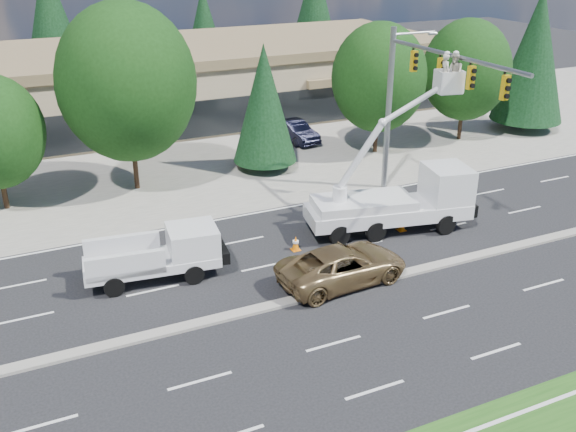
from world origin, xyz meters
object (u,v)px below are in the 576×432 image
utility_pickup (162,259)px  minivan (343,265)px  signal_mast (414,91)px  bucket_truck (404,194)px

utility_pickup → minivan: size_ratio=1.03×
signal_mast → bucket_truck: signal_mast is taller
minivan → signal_mast: bearing=-53.6°
utility_pickup → bucket_truck: 12.11m
utility_pickup → bucket_truck: (12.07, -0.11, 0.97)m
signal_mast → minivan: size_ratio=1.81×
signal_mast → minivan: signal_mast is taller
signal_mast → bucket_truck: 5.64m
utility_pickup → minivan: (6.77, -3.55, -0.10)m
signal_mast → minivan: (-7.57, -6.44, -5.28)m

